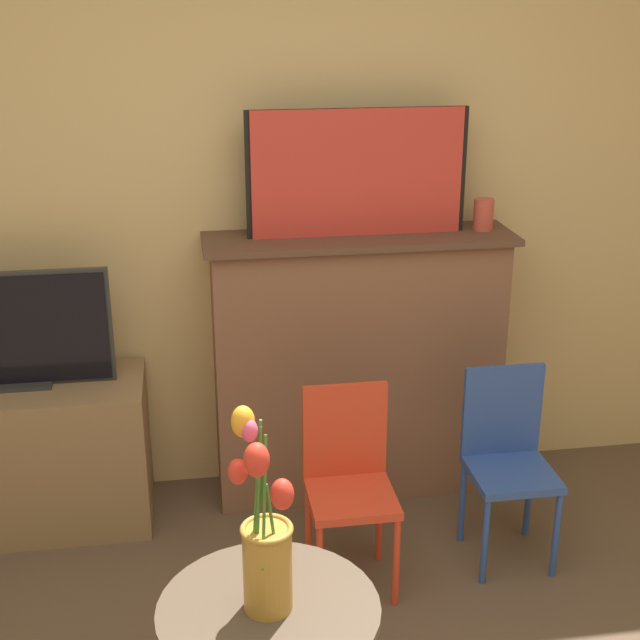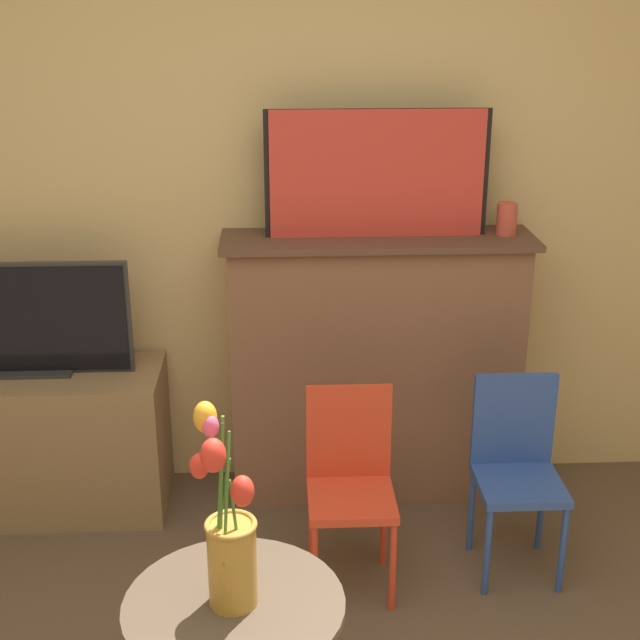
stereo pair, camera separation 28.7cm
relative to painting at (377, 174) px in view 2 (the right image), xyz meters
The scene contains 9 objects.
wall_back 0.40m from the painting, 153.93° to the left, with size 8.00×0.06×2.70m.
fireplace_mantel 0.79m from the painting, 33.15° to the right, with size 1.23×0.35×1.12m.
painting is the anchor object (origin of this frame).
mantel_candle 0.54m from the painting, ahead, with size 0.08×0.08×0.13m.
tv_stand 1.72m from the painting, behind, with size 0.98×0.43×0.60m.
tv_monitor 1.45m from the painting, behind, with size 0.78×0.12×0.45m.
chair_red 1.14m from the painting, 102.80° to the right, with size 0.30×0.30×0.73m.
chair_blue 1.19m from the painting, 50.33° to the right, with size 0.30×0.30×0.73m.
vase_tulips 1.69m from the painting, 109.06° to the right, with size 0.15×0.19×0.56m.
Camera 2 is at (-0.02, -1.40, 2.02)m, focal length 50.00 mm.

